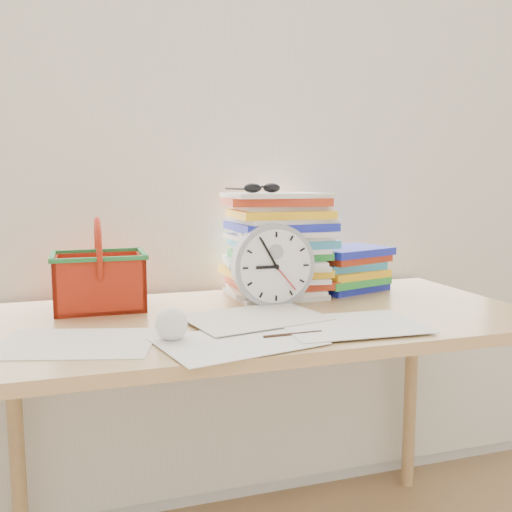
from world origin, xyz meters
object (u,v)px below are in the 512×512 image
object	(u,v)px
book_stack	(348,269)
basket	(99,264)
paper_stack	(277,245)
desk	(265,341)
clock	(273,265)

from	to	relation	value
book_stack	basket	bearing A→B (deg)	-177.81
paper_stack	basket	xyz separation A→B (m)	(-0.52, -0.02, -0.03)
desk	book_stack	distance (m)	0.44
clock	basket	distance (m)	0.47
desk	paper_stack	bearing A→B (deg)	62.40
clock	paper_stack	bearing A→B (deg)	65.33
desk	clock	bearing A→B (deg)	57.92
paper_stack	desk	bearing A→B (deg)	-117.60
clock	basket	world-z (taller)	basket
clock	book_stack	bearing A→B (deg)	25.31
desk	paper_stack	distance (m)	0.33
paper_stack	book_stack	distance (m)	0.26
desk	paper_stack	world-z (taller)	paper_stack
book_stack	basket	size ratio (longest dim) A/B	1.11
book_stack	basket	distance (m)	0.76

